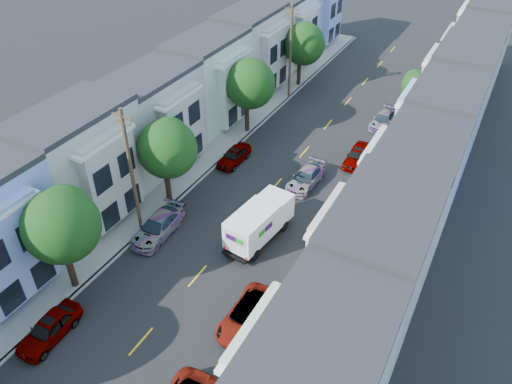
% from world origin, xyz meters
% --- Properties ---
extents(ground, '(160.00, 160.00, 0.00)m').
position_xyz_m(ground, '(0.00, 0.00, 0.00)').
color(ground, black).
rests_on(ground, ground).
extents(road_slab, '(12.00, 70.00, 0.02)m').
position_xyz_m(road_slab, '(0.00, 15.00, 0.01)').
color(road_slab, black).
rests_on(road_slab, ground).
extents(curb_left, '(0.30, 70.00, 0.15)m').
position_xyz_m(curb_left, '(-6.05, 15.00, 0.07)').
color(curb_left, gray).
rests_on(curb_left, ground).
extents(curb_right, '(0.30, 70.00, 0.15)m').
position_xyz_m(curb_right, '(6.05, 15.00, 0.07)').
color(curb_right, gray).
rests_on(curb_right, ground).
extents(sidewalk_left, '(2.60, 70.00, 0.15)m').
position_xyz_m(sidewalk_left, '(-7.35, 15.00, 0.07)').
color(sidewalk_left, gray).
rests_on(sidewalk_left, ground).
extents(sidewalk_right, '(2.60, 70.00, 0.15)m').
position_xyz_m(sidewalk_right, '(7.35, 15.00, 0.07)').
color(sidewalk_right, gray).
rests_on(sidewalk_right, ground).
extents(centerline, '(0.12, 70.00, 0.01)m').
position_xyz_m(centerline, '(0.00, 15.00, 0.00)').
color(centerline, gold).
rests_on(centerline, ground).
extents(townhouse_row_left, '(5.00, 70.00, 8.50)m').
position_xyz_m(townhouse_row_left, '(-11.15, 15.00, 0.00)').
color(townhouse_row_left, silver).
rests_on(townhouse_row_left, ground).
extents(townhouse_row_right, '(5.00, 70.00, 8.50)m').
position_xyz_m(townhouse_row_right, '(11.15, 15.00, 0.00)').
color(townhouse_row_right, silver).
rests_on(townhouse_row_right, ground).
extents(tree_b, '(4.64, 4.64, 7.66)m').
position_xyz_m(tree_b, '(-6.30, -4.52, 5.31)').
color(tree_b, black).
rests_on(tree_b, ground).
extents(tree_c, '(4.53, 4.53, 7.32)m').
position_xyz_m(tree_c, '(-6.30, 5.96, 5.03)').
color(tree_c, black).
rests_on(tree_c, ground).
extents(tree_d, '(4.70, 4.70, 7.48)m').
position_xyz_m(tree_d, '(-6.30, 18.92, 5.10)').
color(tree_d, black).
rests_on(tree_d, ground).
extents(tree_e, '(4.70, 4.70, 7.34)m').
position_xyz_m(tree_e, '(-6.30, 31.33, 4.97)').
color(tree_e, black).
rests_on(tree_e, ground).
extents(tree_far_r, '(2.86, 2.86, 5.26)m').
position_xyz_m(tree_far_r, '(6.89, 28.81, 3.77)').
color(tree_far_r, black).
rests_on(tree_far_r, ground).
extents(utility_pole_near, '(1.60, 0.26, 10.00)m').
position_xyz_m(utility_pole_near, '(-6.30, 2.00, 5.15)').
color(utility_pole_near, '#42301E').
rests_on(utility_pole_near, ground).
extents(utility_pole_far, '(1.60, 0.26, 10.00)m').
position_xyz_m(utility_pole_far, '(-6.30, 28.00, 5.15)').
color(utility_pole_far, '#42301E').
rests_on(utility_pole_far, ground).
extents(fedex_truck, '(2.28, 5.93, 2.84)m').
position_xyz_m(fedex_truck, '(1.88, 5.37, 1.59)').
color(fedex_truck, white).
rests_on(fedex_truck, ground).
extents(lead_sedan, '(2.14, 4.69, 1.38)m').
position_xyz_m(lead_sedan, '(2.16, 13.23, 0.69)').
color(lead_sedan, '#212328').
rests_on(lead_sedan, ground).
extents(parked_left_b, '(1.92, 4.56, 1.45)m').
position_xyz_m(parked_left_b, '(-4.90, -8.21, 0.73)').
color(parked_left_b, '#060B33').
rests_on(parked_left_b, ground).
extents(parked_left_c, '(2.31, 5.04, 1.48)m').
position_xyz_m(parked_left_c, '(-4.90, 2.25, 0.74)').
color(parked_left_c, silver).
rests_on(parked_left_c, ground).
extents(parked_left_d, '(1.72, 4.33, 1.40)m').
position_xyz_m(parked_left_d, '(-4.90, 13.41, 0.70)').
color(parked_left_d, '#5E1B14').
rests_on(parked_left_d, ground).
extents(parked_right_b, '(2.31, 5.00, 1.39)m').
position_xyz_m(parked_right_b, '(4.90, -1.82, 0.69)').
color(parked_right_b, silver).
rests_on(parked_right_b, ground).
extents(parked_right_c, '(1.90, 4.68, 1.50)m').
position_xyz_m(parked_right_c, '(4.90, 18.55, 0.75)').
color(parked_right_c, black).
rests_on(parked_right_c, ground).
extents(parked_right_d, '(1.97, 4.38, 1.30)m').
position_xyz_m(parked_right_d, '(4.90, 26.45, 0.65)').
color(parked_right_d, black).
rests_on(parked_right_d, ground).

